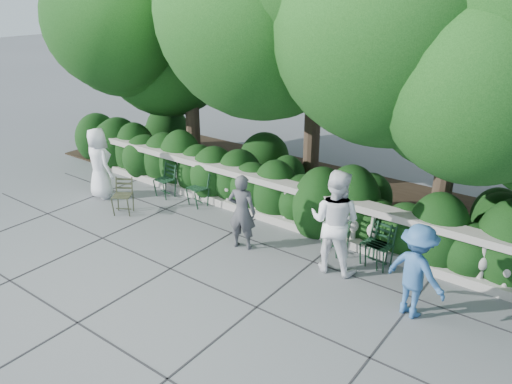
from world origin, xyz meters
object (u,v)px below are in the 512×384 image
Objects in this scene: chair_c at (329,255)px; person_older_blue at (416,271)px; person_businessman at (99,163)px; chair_a at (161,198)px; chair_weathered at (122,216)px; chair_b at (193,207)px; chair_e at (374,270)px; person_casual_man at (335,221)px; chair_d at (368,267)px; person_woman_grey at (242,212)px.

chair_c is 0.54× the size of person_older_blue.
person_older_blue is at bearing -170.74° from person_businessman.
chair_weathered is (0.04, -1.25, 0.00)m from chair_a.
chair_a is 1.00× the size of chair_c.
chair_e is at bearing 12.65° from chair_b.
chair_b is at bearing 22.81° from chair_weathered.
chair_b is at bearing -149.13° from person_businessman.
person_casual_man is at bearing -142.33° from chair_e.
person_casual_man is at bearing -131.49° from chair_d.
person_woman_grey is (-2.37, -0.79, 0.77)m from chair_d.
chair_b is 1.00× the size of chair_e.
chair_b is at bearing -38.33° from person_woman_grey.
person_casual_man is (4.92, 0.86, 0.97)m from chair_weathered.
chair_d is 1.00× the size of chair_weathered.
chair_e is at bearing 4.39° from chair_a.
chair_c is at bearing -162.51° from person_businessman.
chair_a is 1.00× the size of chair_b.
person_businessman reaches higher than chair_weathered.
chair_e is 1.56m from person_older_blue.
chair_e is at bearing -179.96° from person_woman_grey.
chair_c is at bearing -169.92° from chair_d.
chair_a is 0.54× the size of person_woman_grey.
person_businessman reaches higher than chair_a.
chair_c is 0.81m from chair_d.
chair_d is 0.12m from chair_e.
chair_a is at bearing 60.14° from chair_weathered.
chair_d is (4.50, -0.03, 0.00)m from chair_b.
chair_e is 1.25m from person_casual_man.
chair_a is at bearing -138.39° from person_businessman.
person_businessman is at bearing -145.59° from chair_b.
chair_e is (5.61, 0.04, 0.00)m from chair_a.
chair_b is 2.56m from person_businessman.
person_casual_man is at bearing 6.37° from chair_b.
person_businessman is 1.11× the size of person_older_blue.
chair_b is 5.77m from person_older_blue.
person_older_blue reaches higher than chair_c.
person_businessman is (-6.86, -0.82, 0.87)m from chair_e.
chair_a is 1.00m from chair_b.
chair_c is at bearing -16.24° from chair_weathered.
chair_weathered is at bearing -112.28° from chair_b.
chair_d is at bearing 12.85° from chair_b.
chair_d is 2.62m from person_woman_grey.
person_woman_grey is at bearing -169.68° from person_businessman.
person_older_blue reaches higher than chair_e.
person_casual_man is 1.24× the size of person_older_blue.
chair_e is (0.93, 0.01, 0.00)m from chair_c.
chair_a and chair_b have the same top height.
person_woman_grey is at bearing -7.88° from chair_b.
chair_weathered is 0.48× the size of person_businessman.
person_casual_man is (3.97, -0.48, 0.97)m from chair_b.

